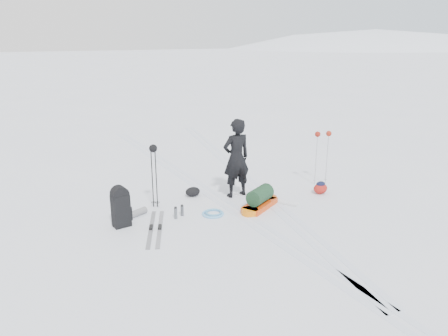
{
  "coord_description": "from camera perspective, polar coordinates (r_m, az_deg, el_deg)",
  "views": [
    {
      "loc": [
        -4.29,
        -8.89,
        4.02
      ],
      "look_at": [
        -0.08,
        0.05,
        0.95
      ],
      "focal_mm": 35.0,
      "sensor_mm": 36.0,
      "label": 1
    }
  ],
  "objects": [
    {
      "name": "thermos_pair",
      "position": [
        10.0,
        -5.92,
        -5.7
      ],
      "size": [
        0.28,
        0.19,
        0.28
      ],
      "rotation": [
        0.0,
        0.0,
        -0.3
      ],
      "color": "slate",
      "rests_on": "ground"
    },
    {
      "name": "touring_skis_grey",
      "position": [
        9.54,
        -8.94,
        -7.77
      ],
      "size": [
        0.91,
        1.86,
        0.07
      ],
      "rotation": [
        0.0,
        0.0,
        1.22
      ],
      "color": "#96979E",
      "rests_on": "ground"
    },
    {
      "name": "ski_poles_silver",
      "position": [
        12.1,
        12.78,
        3.59
      ],
      "size": [
        0.47,
        0.21,
        1.49
      ],
      "rotation": [
        0.0,
        0.0,
        -0.03
      ],
      "color": "silver",
      "rests_on": "ground"
    },
    {
      "name": "expedition_rucksack",
      "position": [
        9.7,
        -13.09,
        -4.95
      ],
      "size": [
        0.9,
        0.73,
        0.92
      ],
      "rotation": [
        0.0,
        0.0,
        0.17
      ],
      "color": "black",
      "rests_on": "ground"
    },
    {
      "name": "stuff_sack",
      "position": [
        11.23,
        -4.1,
        -3.11
      ],
      "size": [
        0.43,
        0.35,
        0.24
      ],
      "rotation": [
        0.0,
        0.0,
        -0.17
      ],
      "color": "black",
      "rests_on": "ground"
    },
    {
      "name": "ski_poles_black",
      "position": [
        10.29,
        -9.2,
        1.54
      ],
      "size": [
        0.22,
        0.19,
        1.55
      ],
      "rotation": [
        0.0,
        0.0,
        0.41
      ],
      "color": "black",
      "rests_on": "ground"
    },
    {
      "name": "pulk_sled",
      "position": [
        10.48,
        4.72,
        -4.18
      ],
      "size": [
        1.35,
        1.04,
        0.52
      ],
      "rotation": [
        0.0,
        0.0,
        0.55
      ],
      "color": "#DB400C",
      "rests_on": "ground"
    },
    {
      "name": "touring_skis_white",
      "position": [
        11.1,
        5.45,
        -3.98
      ],
      "size": [
        1.19,
        1.58,
        0.06
      ],
      "rotation": [
        0.0,
        0.0,
        -0.97
      ],
      "color": "silver",
      "rests_on": "ground"
    },
    {
      "name": "rope_coil",
      "position": [
        10.14,
        -1.42,
        -5.91
      ],
      "size": [
        0.65,
        0.65,
        0.06
      ],
      "rotation": [
        0.0,
        0.0,
        -0.33
      ],
      "color": "#62B4EF",
      "rests_on": "ground"
    },
    {
      "name": "ski_tracks",
      "position": [
        11.64,
        1.36,
        -2.93
      ],
      "size": [
        3.38,
        17.97,
        0.01
      ],
      "color": "silver",
      "rests_on": "ground"
    },
    {
      "name": "snow_hill_backdrop",
      "position": [
        135.84,
        9.25,
        -15.53
      ],
      "size": [
        359.5,
        192.0,
        162.45
      ],
      "color": "white",
      "rests_on": "ground"
    },
    {
      "name": "skier",
      "position": [
        10.95,
        1.61,
        1.28
      ],
      "size": [
        0.76,
        0.52,
        2.01
      ],
      "primitive_type": "imported",
      "rotation": [
        0.0,
        0.0,
        3.19
      ],
      "color": "black",
      "rests_on": "ground"
    },
    {
      "name": "small_daypack",
      "position": [
        11.64,
        12.49,
        -2.53
      ],
      "size": [
        0.43,
        0.36,
        0.33
      ],
      "rotation": [
        0.0,
        0.0,
        -0.2
      ],
      "color": "maroon",
      "rests_on": "ground"
    },
    {
      "name": "ground",
      "position": [
        10.66,
        0.51,
        -4.9
      ],
      "size": [
        200.0,
        200.0,
        0.0
      ],
      "primitive_type": "plane",
      "color": "white",
      "rests_on": "ground"
    }
  ]
}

